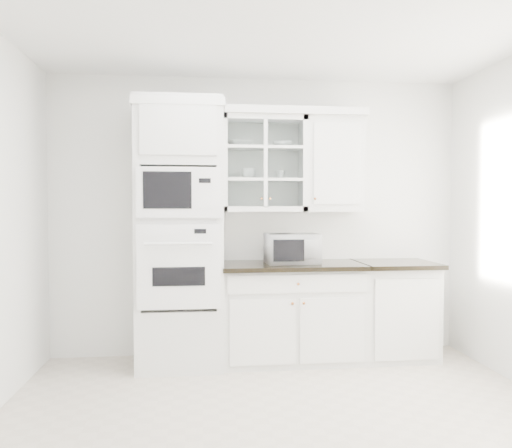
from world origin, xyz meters
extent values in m
cube|color=#BFB4A3|center=(0.00, 0.00, 0.01)|extent=(4.00, 3.50, 0.01)
cube|color=white|center=(0.00, 1.74, 1.35)|extent=(4.00, 0.02, 2.70)
cube|color=white|center=(0.00, 0.00, 2.69)|extent=(4.00, 3.50, 0.02)
cube|color=silver|center=(-0.75, 1.43, 1.20)|extent=(0.76, 0.65, 2.40)
cube|color=white|center=(-0.75, 1.09, 0.94)|extent=(0.70, 0.03, 0.72)
cube|color=black|center=(-0.75, 1.07, 0.86)|extent=(0.44, 0.01, 0.16)
cube|color=white|center=(-0.75, 1.09, 1.56)|extent=(0.70, 0.03, 0.43)
cube|color=black|center=(-0.84, 1.07, 1.58)|extent=(0.40, 0.01, 0.31)
cube|color=silver|center=(0.28, 1.45, 0.44)|extent=(1.30, 0.60, 0.88)
cube|color=black|center=(0.28, 1.42, 0.90)|extent=(1.32, 0.67, 0.04)
cube|color=silver|center=(1.28, 1.45, 0.44)|extent=(0.70, 0.60, 0.88)
cube|color=black|center=(1.28, 1.42, 0.90)|extent=(0.72, 0.67, 0.04)
cube|color=silver|center=(0.03, 1.58, 1.85)|extent=(0.80, 0.33, 0.90)
cube|color=silver|center=(0.03, 1.58, 1.70)|extent=(0.74, 0.29, 0.02)
cube|color=silver|center=(0.03, 1.58, 2.00)|extent=(0.74, 0.29, 0.02)
cube|color=silver|center=(0.71, 1.58, 1.85)|extent=(0.55, 0.33, 0.90)
cube|color=white|center=(-0.07, 1.56, 2.33)|extent=(2.14, 0.38, 0.07)
imported|color=white|center=(0.28, 1.42, 1.06)|extent=(0.50, 0.43, 0.28)
imported|color=white|center=(-0.19, 1.59, 2.04)|extent=(0.29, 0.29, 0.06)
imported|color=white|center=(0.22, 1.58, 2.04)|extent=(0.20, 0.20, 0.06)
imported|color=white|center=(-0.12, 1.57, 1.76)|extent=(0.13, 0.13, 0.10)
imported|color=white|center=(0.19, 1.59, 1.75)|extent=(0.10, 0.10, 0.08)
camera|label=1|loc=(-0.56, -3.14, 1.45)|focal=35.00mm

